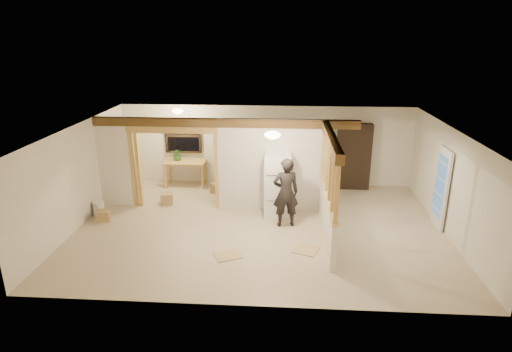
# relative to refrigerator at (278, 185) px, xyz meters

# --- Properties ---
(floor) EXTENTS (9.00, 6.50, 0.01)m
(floor) POSITION_rel_refrigerator_xyz_m (-0.42, -0.81, -0.83)
(floor) COLOR #BCA88C
(floor) RESTS_ON ground
(ceiling) EXTENTS (9.00, 6.50, 0.01)m
(ceiling) POSITION_rel_refrigerator_xyz_m (-0.42, -0.81, 1.67)
(ceiling) COLOR white
(wall_back) EXTENTS (9.00, 0.01, 2.50)m
(wall_back) POSITION_rel_refrigerator_xyz_m (-0.42, 2.44, 0.42)
(wall_back) COLOR silver
(wall_back) RESTS_ON floor
(wall_front) EXTENTS (9.00, 0.01, 2.50)m
(wall_front) POSITION_rel_refrigerator_xyz_m (-0.42, -4.06, 0.42)
(wall_front) COLOR silver
(wall_front) RESTS_ON floor
(wall_left) EXTENTS (0.01, 6.50, 2.50)m
(wall_left) POSITION_rel_refrigerator_xyz_m (-4.92, -0.81, 0.42)
(wall_left) COLOR silver
(wall_left) RESTS_ON floor
(wall_right) EXTENTS (0.01, 6.50, 2.50)m
(wall_right) POSITION_rel_refrigerator_xyz_m (4.08, -0.81, 0.42)
(wall_right) COLOR silver
(wall_right) RESTS_ON floor
(partition_left_stub) EXTENTS (0.90, 0.12, 2.50)m
(partition_left_stub) POSITION_rel_refrigerator_xyz_m (-4.47, 0.39, 0.42)
(partition_left_stub) COLOR silver
(partition_left_stub) RESTS_ON floor
(partition_center) EXTENTS (2.80, 0.12, 2.50)m
(partition_center) POSITION_rel_refrigerator_xyz_m (-0.22, 0.39, 0.42)
(partition_center) COLOR silver
(partition_center) RESTS_ON floor
(doorway_frame) EXTENTS (2.46, 0.14, 2.20)m
(doorway_frame) POSITION_rel_refrigerator_xyz_m (-2.82, 0.39, 0.27)
(doorway_frame) COLOR tan
(doorway_frame) RESTS_ON floor
(header_beam_back) EXTENTS (7.00, 0.18, 0.22)m
(header_beam_back) POSITION_rel_refrigerator_xyz_m (-1.42, 0.39, 1.55)
(header_beam_back) COLOR brown
(header_beam_back) RESTS_ON ceiling
(header_beam_right) EXTENTS (0.18, 3.30, 0.22)m
(header_beam_right) POSITION_rel_refrigerator_xyz_m (1.18, -1.21, 1.55)
(header_beam_right) COLOR brown
(header_beam_right) RESTS_ON ceiling
(pony_wall) EXTENTS (0.12, 3.20, 1.00)m
(pony_wall) POSITION_rel_refrigerator_xyz_m (1.18, -1.21, -0.33)
(pony_wall) COLOR silver
(pony_wall) RESTS_ON floor
(stud_partition) EXTENTS (0.14, 3.20, 1.32)m
(stud_partition) POSITION_rel_refrigerator_xyz_m (1.18, -1.21, 0.83)
(stud_partition) COLOR tan
(stud_partition) RESTS_ON pony_wall
(window_back) EXTENTS (1.12, 0.10, 1.10)m
(window_back) POSITION_rel_refrigerator_xyz_m (-3.02, 2.36, 0.72)
(window_back) COLOR black
(window_back) RESTS_ON wall_back
(french_door) EXTENTS (0.12, 0.86, 2.00)m
(french_door) POSITION_rel_refrigerator_xyz_m (4.00, -0.41, 0.17)
(french_door) COLOR white
(french_door) RESTS_ON floor
(ceiling_dome_main) EXTENTS (0.36, 0.36, 0.16)m
(ceiling_dome_main) POSITION_rel_refrigerator_xyz_m (-0.12, -1.31, 1.65)
(ceiling_dome_main) COLOR #FFEABF
(ceiling_dome_main) RESTS_ON ceiling
(ceiling_dome_util) EXTENTS (0.32, 0.32, 0.14)m
(ceiling_dome_util) POSITION_rel_refrigerator_xyz_m (-2.92, 1.49, 1.65)
(ceiling_dome_util) COLOR #FFEABF
(ceiling_dome_util) RESTS_ON ceiling
(hanging_bulb) EXTENTS (0.07, 0.07, 0.07)m
(hanging_bulb) POSITION_rel_refrigerator_xyz_m (-2.42, 0.79, 1.35)
(hanging_bulb) COLOR #FFD88C
(hanging_bulb) RESTS_ON ceiling
(refrigerator) EXTENTS (0.68, 0.66, 1.65)m
(refrigerator) POSITION_rel_refrigerator_xyz_m (0.00, 0.00, 0.00)
(refrigerator) COLOR white
(refrigerator) RESTS_ON floor
(woman) EXTENTS (0.71, 0.53, 1.76)m
(woman) POSITION_rel_refrigerator_xyz_m (0.21, -0.66, 0.05)
(woman) COLOR black
(woman) RESTS_ON floor
(work_table) EXTENTS (1.30, 0.68, 0.81)m
(work_table) POSITION_rel_refrigerator_xyz_m (-2.93, 2.07, -0.42)
(work_table) COLOR tan
(work_table) RESTS_ON floor
(potted_plant) EXTENTS (0.39, 0.35, 0.41)m
(potted_plant) POSITION_rel_refrigerator_xyz_m (-3.17, 2.14, 0.18)
(potted_plant) COLOR #366A2C
(potted_plant) RESTS_ON work_table
(shop_vac) EXTENTS (0.60, 0.60, 0.67)m
(shop_vac) POSITION_rel_refrigerator_xyz_m (-4.62, 1.42, -0.49)
(shop_vac) COLOR #B60D19
(shop_vac) RESTS_ON floor
(bookshelf) EXTENTS (1.02, 0.34, 2.04)m
(bookshelf) POSITION_rel_refrigerator_xyz_m (2.27, 2.20, 0.19)
(bookshelf) COLOR black
(bookshelf) RESTS_ON floor
(bucket) EXTENTS (0.36, 0.36, 0.37)m
(bucket) POSITION_rel_refrigerator_xyz_m (-4.74, -0.33, -0.64)
(bucket) COLOR silver
(bucket) RESTS_ON floor
(box_util_a) EXTENTS (0.45, 0.42, 0.32)m
(box_util_a) POSITION_rel_refrigerator_xyz_m (-1.83, 1.48, -0.67)
(box_util_a) COLOR #A78550
(box_util_a) RESTS_ON floor
(box_util_b) EXTENTS (0.39, 0.39, 0.30)m
(box_util_b) POSITION_rel_refrigerator_xyz_m (-3.15, 0.58, -0.68)
(box_util_b) COLOR #A78550
(box_util_b) RESTS_ON floor
(box_front) EXTENTS (0.40, 0.36, 0.27)m
(box_front) POSITION_rel_refrigerator_xyz_m (-4.48, -0.70, -0.69)
(box_front) COLOR #A78550
(box_front) RESTS_ON floor
(floor_panel_near) EXTENTS (0.66, 0.66, 0.02)m
(floor_panel_near) POSITION_rel_refrigerator_xyz_m (0.68, -1.93, -0.82)
(floor_panel_near) COLOR tan
(floor_panel_near) RESTS_ON floor
(floor_panel_far) EXTENTS (0.69, 0.64, 0.02)m
(floor_panel_far) POSITION_rel_refrigerator_xyz_m (-1.03, -2.30, -0.82)
(floor_panel_far) COLOR tan
(floor_panel_far) RESTS_ON floor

